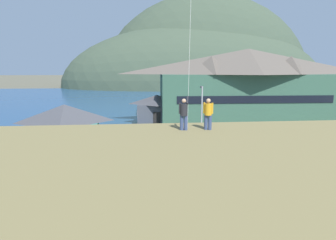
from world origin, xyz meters
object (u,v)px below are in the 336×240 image
Objects in this scene: parked_car_lone_by_shed at (327,141)px; parked_car_mid_row_near at (227,159)px; person_companion at (208,113)px; wharf_dock at (163,112)px; parked_car_mid_row_far at (283,141)px; parked_car_back_row_left at (117,144)px; person_kite_flyer at (184,113)px; parked_car_front_row_end at (95,161)px; harbor_lodge at (247,85)px; storage_shed_waterside at (157,109)px; parking_light_pole at (202,110)px; moored_boat_wharfside at (144,109)px; parked_car_front_row_red at (173,160)px; storage_shed_near_lot at (65,126)px.

parked_car_lone_by_shed is 13.60m from parked_car_mid_row_near.
wharf_dock is at bearing 89.37° from person_companion.
parked_car_mid_row_far is 17.90m from parked_car_back_row_left.
person_companion reaches higher than parked_car_mid_row_near.
parked_car_lone_by_shed is at bearing 36.70° from person_kite_flyer.
parked_car_front_row_end is (-8.17, -30.70, 0.71)m from wharf_dock.
harbor_lodge reaches higher than storage_shed_waterside.
parked_car_back_row_left is at bearing 74.76° from parked_car_front_row_end.
parked_car_back_row_left is 0.65× the size of parking_light_pole.
wharf_dock is at bearing -35.57° from moored_boat_wharfside.
moored_boat_wharfside reaches higher than parked_car_lone_by_shed.
storage_shed_waterside is at bearing -99.30° from wharf_dock.
parked_car_front_row_end is at bearing -105.24° from parked_car_back_row_left.
moored_boat_wharfside is 42.47m from person_kite_flyer.
wharf_dock is 31.02m from parked_car_front_row_red.
parked_car_back_row_left is (-17.89, 0.59, 0.00)m from parked_car_mid_row_far.
parked_car_mid_row_far is 13.64m from parked_car_front_row_red.
harbor_lodge is at bearing 26.63° from storage_shed_near_lot.
storage_shed_waterside reaches higher than parked_car_mid_row_far.
moored_boat_wharfside is (-16.23, 13.15, -5.49)m from harbor_lodge.
moored_boat_wharfside is 33.58m from parked_car_front_row_end.
person_companion is (-0.43, -39.48, 6.17)m from wharf_dock.
moored_boat_wharfside is 1.83× the size of parked_car_front_row_red.
harbor_lodge reaches higher than parked_car_back_row_left.
parked_car_front_row_end is (-11.48, 0.62, 0.00)m from parked_car_mid_row_near.
person_kite_flyer is at bearing -92.20° from parked_car_front_row_red.
storage_shed_near_lot is 6.29m from parked_car_back_row_left.
person_companion reaches higher than parked_car_back_row_left.
parked_car_mid_row_far is at bearing 175.58° from parked_car_lone_by_shed.
person_companion is at bearing -130.55° from parked_car_mid_row_far.
person_kite_flyer is (10.62, -16.33, 3.93)m from storage_shed_near_lot.
parked_car_mid_row_near reaches higher than wharf_dock.
parked_car_mid_row_near and parked_car_front_row_red have the same top height.
parked_car_front_row_end is (-4.57, -33.27, 0.34)m from moored_boat_wharfside.
harbor_lodge is 24.83m from parked_car_back_row_left.
parked_car_mid_row_far is 19.56m from person_kite_flyer.
parking_light_pole reaches higher than parked_car_mid_row_near.
moored_boat_wharfside is at bearing 105.62° from parking_light_pole.
parked_car_back_row_left is at bearing 132.71° from parked_car_front_row_red.
parked_car_front_row_end is (-20.80, -20.12, -5.15)m from harbor_lodge.
moored_boat_wharfside is 1.82× the size of parked_car_front_row_end.
harbor_lodge is 29.39m from parked_car_front_row_end.
parking_light_pole reaches higher than parked_car_front_row_red.
storage_shed_waterside reaches higher than parked_car_front_row_end.
person_companion is (-11.63, -13.59, 5.46)m from parked_car_mid_row_far.
parked_car_mid_row_near is 2.27× the size of person_kite_flyer.
parked_car_back_row_left is (-5.03, -15.11, -1.37)m from storage_shed_waterside.
parked_car_mid_row_near is 11.50m from parked_car_front_row_end.
storage_shed_waterside is 20.35m from parked_car_mid_row_far.
parked_car_back_row_left is at bearing -96.34° from moored_boat_wharfside.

